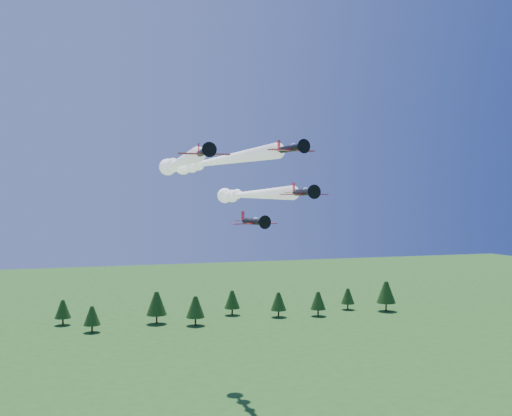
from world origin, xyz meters
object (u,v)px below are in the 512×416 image
object	(u,v)px
plane_right	(248,195)
plane_slot	(253,222)
plane_lead	(215,161)
plane_left	(178,163)

from	to	relation	value
plane_right	plane_slot	bearing A→B (deg)	-106.63
plane_lead	plane_right	size ratio (longest dim) A/B	1.01
plane_lead	plane_left	world-z (taller)	plane_lead
plane_left	plane_right	size ratio (longest dim) A/B	0.85
plane_lead	plane_right	xyz separation A→B (m)	(9.69, 9.14, -6.38)
plane_right	plane_slot	distance (m)	24.73
plane_right	plane_slot	size ratio (longest dim) A/B	5.77
plane_lead	plane_left	bearing A→B (deg)	147.12
plane_right	plane_left	bearing A→B (deg)	-161.24
plane_lead	plane_left	size ratio (longest dim) A/B	1.19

